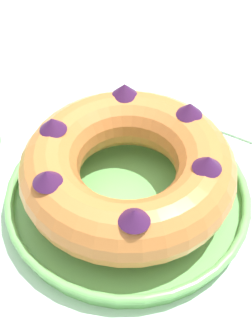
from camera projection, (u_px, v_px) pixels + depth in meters
dining_table at (135, 223)px, 0.72m from camera, size 1.58×1.25×0.73m
serving_dish at (126, 194)px, 0.65m from camera, size 0.34×0.34×0.03m
bundt_cake at (126, 167)px, 0.61m from camera, size 0.28×0.28×0.10m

